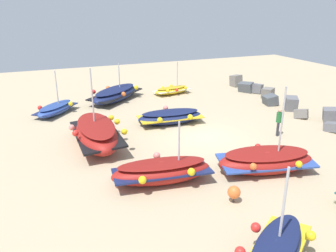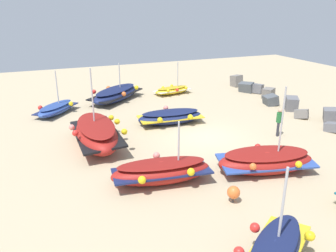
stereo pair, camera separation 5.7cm
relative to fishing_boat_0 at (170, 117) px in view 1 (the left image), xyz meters
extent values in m
plane|color=tan|center=(3.00, 1.01, -0.46)|extent=(52.42, 52.42, 0.00)
ellipsoid|color=navy|center=(-0.01, 0.00, -0.04)|extent=(1.98, 4.45, 0.84)
cube|color=gold|center=(-0.01, 0.00, 0.00)|extent=(2.04, 4.28, 0.07)
ellipsoid|color=#151E45|center=(-0.01, 0.00, 0.31)|extent=(1.75, 3.92, 0.13)
sphere|color=yellow|center=(1.05, 0.94, 0.18)|extent=(0.35, 0.35, 0.35)
sphere|color=#EA7F75|center=(-0.99, 0.07, 0.32)|extent=(0.35, 0.35, 0.35)
sphere|color=yellow|center=(0.90, -1.08, 0.20)|extent=(0.35, 0.35, 0.35)
ellipsoid|color=maroon|center=(1.87, -5.22, 0.20)|extent=(5.31, 2.23, 1.45)
cube|color=black|center=(1.87, -5.22, 0.27)|extent=(5.10, 2.25, 0.23)
ellipsoid|color=maroon|center=(1.87, -5.22, 0.76)|extent=(4.67, 1.91, 0.32)
cylinder|color=#B7B7BC|center=(1.48, -5.22, 2.35)|extent=(0.08, 0.08, 2.96)
sphere|color=yellow|center=(0.39, -4.02, 0.57)|extent=(0.33, 0.33, 0.33)
sphere|color=#EA7F75|center=(1.14, -6.42, 0.54)|extent=(0.33, 0.33, 0.33)
sphere|color=yellow|center=(1.87, -4.02, 0.80)|extent=(0.33, 0.33, 0.33)
sphere|color=red|center=(2.62, -6.42, 0.73)|extent=(0.33, 0.33, 0.33)
sphere|color=yellow|center=(3.36, -4.01, 0.72)|extent=(0.33, 0.33, 0.33)
ellipsoid|color=maroon|center=(7.96, 1.55, 0.04)|extent=(2.84, 4.90, 1.14)
cube|color=#2D4C9E|center=(7.96, 1.55, 0.09)|extent=(2.79, 4.72, 0.23)
ellipsoid|color=maroon|center=(7.96, 1.55, 0.46)|extent=(2.44, 4.30, 0.28)
cylinder|color=#B7B7BC|center=(8.09, 2.10, 2.08)|extent=(0.08, 0.08, 3.08)
sphere|color=yellow|center=(9.18, 2.37, 0.31)|extent=(0.31, 0.31, 0.31)
sphere|color=red|center=(6.98, 1.78, 0.37)|extent=(0.31, 0.31, 0.31)
sphere|color=orange|center=(8.69, 0.27, 0.37)|extent=(0.31, 0.31, 0.31)
cube|color=gold|center=(13.14, -2.08, 0.06)|extent=(3.11, 3.68, 0.16)
ellipsoid|color=#151E45|center=(13.14, -2.08, 0.40)|extent=(2.78, 3.33, 0.22)
cylinder|color=#B7B7BC|center=(13.00, -1.88, 1.63)|extent=(0.08, 0.08, 2.30)
sphere|color=yellow|center=(13.21, -0.85, 0.33)|extent=(0.32, 0.32, 0.32)
sphere|color=red|center=(12.33, -2.25, 0.42)|extent=(0.32, 0.32, 0.32)
sphere|color=red|center=(13.07, -3.32, 0.40)|extent=(0.32, 0.32, 0.32)
ellipsoid|color=navy|center=(-6.83, -1.96, 0.04)|extent=(5.06, 5.35, 1.06)
cube|color=black|center=(-6.83, -1.96, 0.09)|extent=(4.95, 5.22, 0.14)
ellipsoid|color=#151E45|center=(-6.83, -1.96, 0.46)|extent=(4.44, 4.69, 0.21)
cylinder|color=#B7B7BC|center=(-7.25, -1.49, 1.52)|extent=(0.08, 0.08, 1.97)
sphere|color=yellow|center=(-6.98, -0.17, 0.43)|extent=(0.35, 0.35, 0.35)
sphere|color=orange|center=(-7.95, -2.32, 0.37)|extent=(0.35, 0.35, 0.35)
sphere|color=orange|center=(-5.70, -1.59, 0.33)|extent=(0.35, 0.35, 0.35)
sphere|color=red|center=(-6.68, -3.75, 0.48)|extent=(0.35, 0.35, 0.35)
ellipsoid|color=maroon|center=(7.06, -3.36, 0.03)|extent=(2.35, 4.67, 1.12)
cube|color=navy|center=(7.06, -3.36, 0.08)|extent=(2.32, 4.49, 0.22)
ellipsoid|color=maroon|center=(7.06, -3.36, 0.44)|extent=(2.01, 4.10, 0.28)
cylinder|color=#B7B7BC|center=(7.16, -2.59, 1.43)|extent=(0.08, 0.08, 1.81)
sphere|color=yellow|center=(8.17, -2.46, 0.40)|extent=(0.33, 0.33, 0.33)
sphere|color=#EA7F75|center=(6.09, -3.23, 0.38)|extent=(0.33, 0.33, 0.33)
sphere|color=yellow|center=(7.89, -4.53, 0.30)|extent=(0.33, 0.33, 0.33)
ellipsoid|color=gold|center=(-7.09, 3.11, -0.16)|extent=(1.98, 3.52, 0.70)
cube|color=white|center=(-7.09, 3.11, -0.13)|extent=(1.97, 3.39, 0.14)
ellipsoid|color=gold|center=(-7.09, 3.11, 0.10)|extent=(1.71, 3.09, 0.18)
cylinder|color=#B7B7BC|center=(-7.19, 3.67, 1.22)|extent=(0.08, 0.08, 2.15)
sphere|color=yellow|center=(-6.49, 4.17, 0.11)|extent=(0.27, 0.27, 0.27)
sphere|color=yellow|center=(-7.94, 3.43, 0.04)|extent=(0.27, 0.27, 0.27)
sphere|color=red|center=(-6.32, 3.26, 0.07)|extent=(0.27, 0.27, 0.27)
sphere|color=yellow|center=(-7.77, 2.51, 0.00)|extent=(0.27, 0.27, 0.27)
sphere|color=yellow|center=(-6.15, 2.34, 0.11)|extent=(0.27, 0.27, 0.27)
ellipsoid|color=#2D4C9E|center=(-5.00, -6.80, -0.11)|extent=(3.69, 3.46, 0.73)
cube|color=navy|center=(-5.00, -6.80, -0.08)|extent=(3.61, 3.39, 0.09)
ellipsoid|color=navy|center=(-5.00, -6.80, 0.18)|extent=(3.24, 3.03, 0.14)
cylinder|color=#B7B7BC|center=(-5.28, -6.56, 1.42)|extent=(0.08, 0.08, 2.37)
sphere|color=yellow|center=(-4.94, -5.75, 0.19)|extent=(0.32, 0.32, 0.32)
sphere|color=red|center=(-5.06, -7.85, 0.10)|extent=(0.32, 0.32, 0.32)
cylinder|color=#2D2D38|center=(4.53, 5.06, -0.03)|extent=(0.14, 0.14, 0.86)
cylinder|color=#2D2D38|center=(4.40, 5.15, -0.03)|extent=(0.14, 0.14, 0.86)
cylinder|color=#236B33|center=(4.46, 5.11, 0.70)|extent=(0.32, 0.32, 0.60)
sphere|color=tan|center=(4.46, 5.11, 1.11)|extent=(0.22, 0.22, 0.22)
cube|color=slate|center=(-7.47, 9.93, 0.06)|extent=(1.08, 1.13, 1.16)
cube|color=#4C5156|center=(-5.16, 9.46, -0.03)|extent=(1.45, 1.40, 1.04)
cube|color=slate|center=(-4.59, 10.19, -0.06)|extent=(1.29, 1.26, 0.88)
cube|color=slate|center=(-2.76, 10.01, -0.04)|extent=(1.21, 1.28, 0.89)
cube|color=#4C5156|center=(-1.06, 8.91, -0.09)|extent=(1.23, 1.24, 0.92)
cube|color=slate|center=(0.65, 9.45, 0.03)|extent=(1.44, 1.35, 1.04)
cube|color=slate|center=(2.36, 8.85, -0.17)|extent=(1.27, 1.16, 0.84)
cube|color=slate|center=(3.69, 10.15, -0.03)|extent=(1.54, 1.52, 0.97)
cube|color=slate|center=(5.22, 8.93, -0.20)|extent=(1.55, 1.38, 0.78)
cylinder|color=#3F3F42|center=(9.66, -1.30, -0.37)|extent=(0.08, 0.08, 0.18)
sphere|color=orange|center=(9.66, -1.30, -0.02)|extent=(0.52, 0.52, 0.52)
camera|label=1|loc=(19.53, -8.19, 7.06)|focal=36.26mm
camera|label=2|loc=(19.55, -8.14, 7.06)|focal=36.26mm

